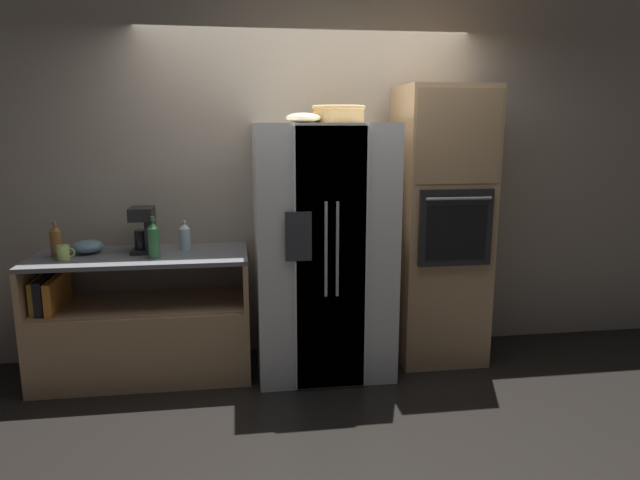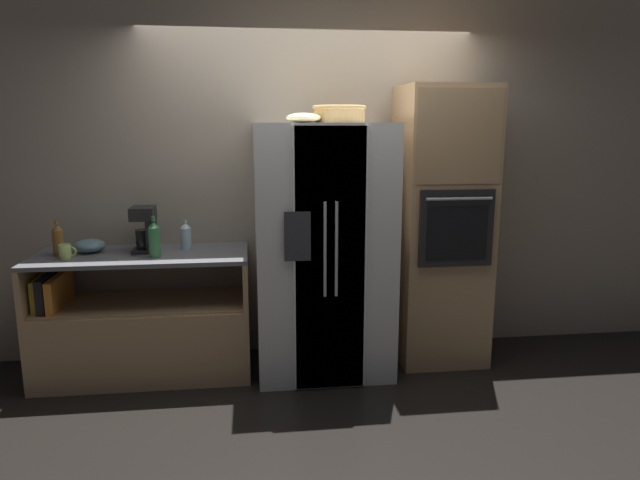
# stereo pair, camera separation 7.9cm
# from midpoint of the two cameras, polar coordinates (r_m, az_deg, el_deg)

# --- Properties ---
(ground_plane) EXTENTS (20.00, 20.00, 0.00)m
(ground_plane) POSITION_cam_midpoint_polar(r_m,az_deg,el_deg) (4.41, -1.06, -12.66)
(ground_plane) COLOR black
(wall_back) EXTENTS (12.00, 0.06, 2.80)m
(wall_back) POSITION_cam_midpoint_polar(r_m,az_deg,el_deg) (4.49, -1.85, 6.32)
(wall_back) COLOR tan
(wall_back) RESTS_ON ground_plane
(counter_left) EXTENTS (1.50, 0.67, 0.90)m
(counter_left) POSITION_cam_midpoint_polar(r_m,az_deg,el_deg) (4.40, -17.78, -8.73)
(counter_left) COLOR tan
(counter_left) RESTS_ON ground_plane
(refrigerator) EXTENTS (0.97, 0.82, 1.81)m
(refrigerator) POSITION_cam_midpoint_polar(r_m,az_deg,el_deg) (4.15, -0.31, -0.98)
(refrigerator) COLOR silver
(refrigerator) RESTS_ON ground_plane
(wall_oven) EXTENTS (0.65, 0.67, 2.08)m
(wall_oven) POSITION_cam_midpoint_polar(r_m,az_deg,el_deg) (4.43, 11.39, 1.39)
(wall_oven) COLOR tan
(wall_oven) RESTS_ON ground_plane
(wicker_basket) EXTENTS (0.38, 0.38, 0.12)m
(wicker_basket) POSITION_cam_midpoint_polar(r_m,az_deg,el_deg) (4.17, 1.31, 12.54)
(wicker_basket) COLOR tan
(wicker_basket) RESTS_ON refrigerator
(fruit_bowl) EXTENTS (0.24, 0.24, 0.07)m
(fruit_bowl) POSITION_cam_midpoint_polar(r_m,az_deg,el_deg) (4.03, -2.27, 12.12)
(fruit_bowl) COLOR beige
(fruit_bowl) RESTS_ON refrigerator
(bottle_tall) EXTENTS (0.08, 0.08, 0.22)m
(bottle_tall) POSITION_cam_midpoint_polar(r_m,az_deg,el_deg) (4.28, -13.89, 0.38)
(bottle_tall) COLOR silver
(bottle_tall) RESTS_ON counter_left
(bottle_short) EXTENTS (0.08, 0.08, 0.29)m
(bottle_short) POSITION_cam_midpoint_polar(r_m,az_deg,el_deg) (4.08, -16.84, 0.04)
(bottle_short) COLOR #33723F
(bottle_short) RESTS_ON counter_left
(bottle_wide) EXTENTS (0.07, 0.07, 0.25)m
(bottle_wide) POSITION_cam_midpoint_polar(r_m,az_deg,el_deg) (4.36, -25.39, -0.08)
(bottle_wide) COLOR brown
(bottle_wide) RESTS_ON counter_left
(mug) EXTENTS (0.12, 0.08, 0.10)m
(mug) POSITION_cam_midpoint_polar(r_m,az_deg,el_deg) (4.25, -24.73, -1.16)
(mug) COLOR #B2D166
(mug) RESTS_ON counter_left
(mixing_bowl) EXTENTS (0.22, 0.22, 0.09)m
(mixing_bowl) POSITION_cam_midpoint_polar(r_m,az_deg,el_deg) (4.40, -22.69, -0.62)
(mixing_bowl) COLOR #668C99
(mixing_bowl) RESTS_ON counter_left
(coffee_maker) EXTENTS (0.16, 0.22, 0.33)m
(coffee_maker) POSITION_cam_midpoint_polar(r_m,az_deg,el_deg) (4.27, -17.59, 1.21)
(coffee_maker) COLOR black
(coffee_maker) RESTS_ON counter_left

